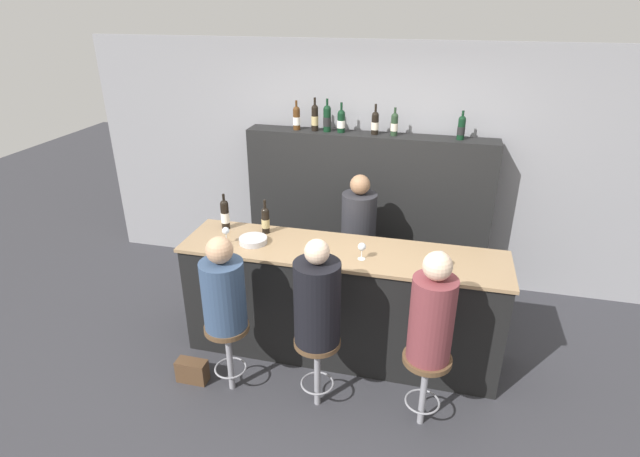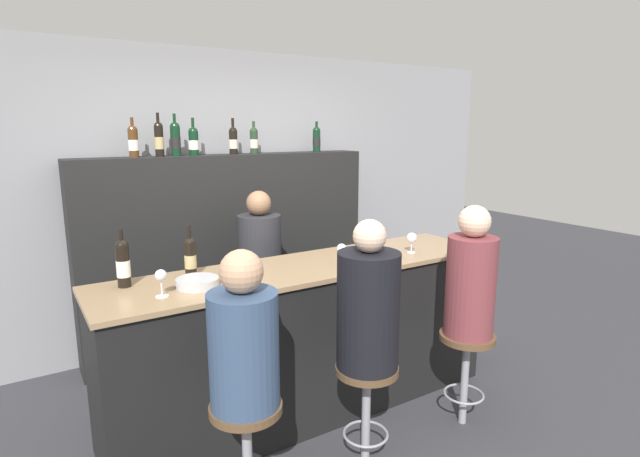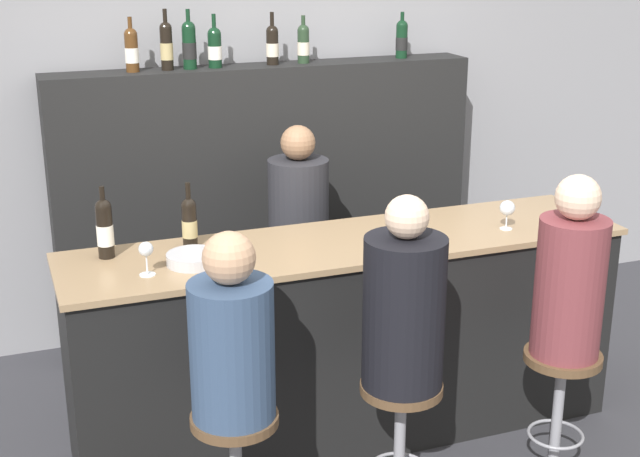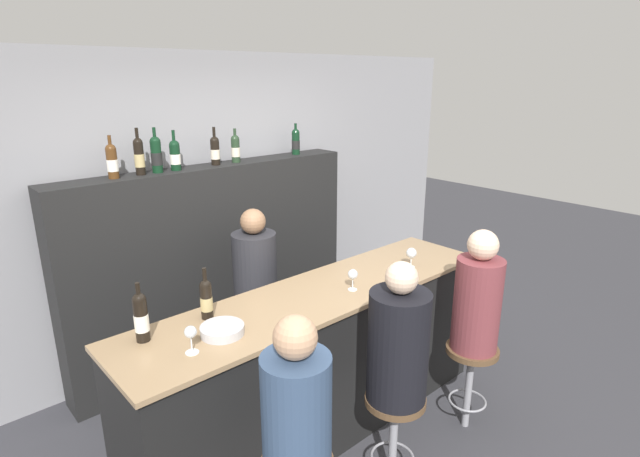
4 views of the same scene
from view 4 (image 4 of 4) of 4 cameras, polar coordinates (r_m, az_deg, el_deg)
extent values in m
plane|color=#333338|center=(3.68, 3.54, -23.76)|extent=(16.00, 16.00, 0.00)
cube|color=gray|center=(4.43, -13.54, 2.17)|extent=(6.40, 0.05, 2.60)
cube|color=black|center=(3.56, 0.02, -15.18)|extent=(2.71, 0.62, 1.01)
cube|color=#997A56|center=(3.31, 0.02, -7.53)|extent=(2.75, 0.66, 0.03)
cube|color=black|center=(4.37, -11.71, -4.04)|extent=(2.58, 0.28, 1.71)
cylinder|color=black|center=(2.85, -19.74, -9.85)|extent=(0.07, 0.07, 0.24)
cylinder|color=white|center=(2.86, -19.72, -10.06)|extent=(0.08, 0.08, 0.10)
sphere|color=black|center=(2.80, -19.99, -7.67)|extent=(0.07, 0.07, 0.07)
cylinder|color=black|center=(2.78, -20.10, -6.62)|extent=(0.02, 0.02, 0.08)
cylinder|color=black|center=(3.00, -12.85, -8.18)|extent=(0.07, 0.07, 0.21)
cylinder|color=tan|center=(3.01, -12.83, -8.36)|extent=(0.07, 0.07, 0.08)
sphere|color=black|center=(2.96, -12.98, -6.39)|extent=(0.07, 0.07, 0.07)
cylinder|color=black|center=(2.94, -13.06, -5.29)|extent=(0.02, 0.02, 0.10)
cylinder|color=#4C2D14|center=(3.82, -22.64, 6.83)|extent=(0.07, 0.07, 0.21)
cylinder|color=white|center=(3.82, -22.62, 6.68)|extent=(0.08, 0.08, 0.08)
sphere|color=#4C2D14|center=(3.80, -22.82, 8.35)|extent=(0.07, 0.07, 0.07)
cylinder|color=#4C2D14|center=(3.79, -22.91, 9.18)|extent=(0.02, 0.02, 0.08)
cylinder|color=black|center=(3.88, -19.94, 7.49)|extent=(0.07, 0.07, 0.23)
cylinder|color=tan|center=(3.88, -19.92, 7.32)|extent=(0.07, 0.07, 0.09)
sphere|color=black|center=(3.87, -20.11, 9.20)|extent=(0.07, 0.07, 0.07)
cylinder|color=black|center=(3.86, -20.21, 10.08)|extent=(0.02, 0.02, 0.09)
cylinder|color=black|center=(3.93, -18.18, 7.74)|extent=(0.08, 0.08, 0.23)
cylinder|color=black|center=(3.93, -18.17, 7.58)|extent=(0.08, 0.08, 0.09)
sphere|color=black|center=(3.92, -18.34, 9.40)|extent=(0.08, 0.08, 0.08)
cylinder|color=black|center=(3.91, -18.42, 10.27)|extent=(0.02, 0.02, 0.09)
cylinder|color=black|center=(4.00, -16.21, 7.77)|extent=(0.08, 0.08, 0.19)
cylinder|color=white|center=(4.00, -16.20, 7.63)|extent=(0.08, 0.08, 0.08)
sphere|color=black|center=(3.98, -16.33, 9.11)|extent=(0.08, 0.08, 0.08)
cylinder|color=black|center=(3.98, -16.40, 10.04)|extent=(0.02, 0.02, 0.10)
cylinder|color=black|center=(4.16, -11.89, 8.44)|extent=(0.07, 0.07, 0.19)
cylinder|color=beige|center=(4.16, -11.88, 8.31)|extent=(0.07, 0.07, 0.08)
sphere|color=black|center=(4.14, -11.97, 9.76)|extent=(0.07, 0.07, 0.07)
cylinder|color=black|center=(4.14, -12.02, 10.62)|extent=(0.02, 0.02, 0.10)
cylinder|color=#233823|center=(4.26, -9.62, 8.75)|extent=(0.07, 0.07, 0.19)
cylinder|color=beige|center=(4.26, -9.61, 8.62)|extent=(0.07, 0.07, 0.08)
sphere|color=#233823|center=(4.24, -9.69, 10.03)|extent=(0.07, 0.07, 0.07)
cylinder|color=#233823|center=(4.24, -9.72, 10.71)|extent=(0.02, 0.02, 0.07)
cylinder|color=black|center=(4.63, -2.79, 9.66)|extent=(0.07, 0.07, 0.20)
cylinder|color=black|center=(4.63, -2.78, 9.54)|extent=(0.07, 0.07, 0.08)
sphere|color=black|center=(4.62, -2.80, 10.86)|extent=(0.07, 0.07, 0.07)
cylinder|color=black|center=(4.61, -2.81, 11.48)|extent=(0.02, 0.02, 0.07)
cylinder|color=silver|center=(2.72, -14.40, -13.55)|extent=(0.07, 0.07, 0.00)
cylinder|color=silver|center=(2.70, -14.47, -12.72)|extent=(0.01, 0.01, 0.09)
sphere|color=silver|center=(2.66, -14.59, -11.37)|extent=(0.06, 0.06, 0.06)
cylinder|color=silver|center=(3.34, 3.74, -6.97)|extent=(0.06, 0.06, 0.00)
cylinder|color=silver|center=(3.33, 3.75, -6.32)|extent=(0.01, 0.01, 0.08)
sphere|color=silver|center=(3.30, 3.77, -5.23)|extent=(0.07, 0.07, 0.07)
cylinder|color=silver|center=(3.78, 10.32, -4.31)|extent=(0.06, 0.06, 0.00)
cylinder|color=silver|center=(3.76, 10.35, -3.77)|extent=(0.01, 0.01, 0.07)
sphere|color=silver|center=(3.74, 10.41, -2.77)|extent=(0.08, 0.08, 0.08)
cylinder|color=#B7B7BC|center=(2.85, -11.11, -11.31)|extent=(0.24, 0.24, 0.05)
cylinder|color=#334766|center=(2.48, -2.71, -20.04)|extent=(0.33, 0.33, 0.56)
sphere|color=tan|center=(2.27, -2.85, -12.31)|extent=(0.20, 0.20, 0.20)
cylinder|color=gray|center=(3.28, 8.33, -23.24)|extent=(0.05, 0.05, 0.59)
torus|color=gray|center=(3.33, 8.26, -24.40)|extent=(0.26, 0.26, 0.02)
cylinder|color=brown|center=(3.08, 8.60, -18.78)|extent=(0.36, 0.36, 0.04)
cylinder|color=black|center=(2.89, 8.91, -13.21)|extent=(0.34, 0.34, 0.65)
sphere|color=beige|center=(2.71, 9.31, -5.58)|extent=(0.18, 0.18, 0.18)
cylinder|color=gray|center=(3.82, 16.59, -17.23)|extent=(0.05, 0.05, 0.59)
torus|color=gray|center=(3.87, 16.47, -18.31)|extent=(0.26, 0.26, 0.02)
cylinder|color=brown|center=(3.66, 17.02, -13.14)|extent=(0.36, 0.36, 0.04)
cylinder|color=brown|center=(3.50, 17.50, -8.31)|extent=(0.31, 0.31, 0.64)
sphere|color=beige|center=(3.35, 18.14, -1.80)|extent=(0.20, 0.20, 0.20)
cylinder|color=#28282D|center=(4.03, -7.26, -9.15)|extent=(0.34, 0.34, 1.26)
sphere|color=#936B4C|center=(3.77, -7.68, 0.81)|extent=(0.19, 0.19, 0.19)
camera|label=1|loc=(3.13, 79.04, 13.94)|focal=28.00mm
camera|label=2|loc=(0.78, 87.45, -38.69)|focal=28.00mm
camera|label=3|loc=(1.57, 120.36, -7.43)|focal=50.00mm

